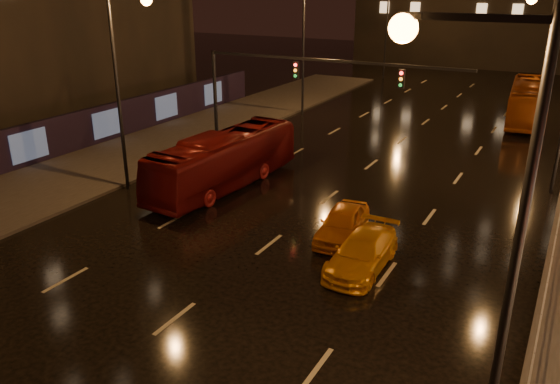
% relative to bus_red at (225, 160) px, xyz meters
% --- Properties ---
extents(ground, '(140.00, 140.00, 0.00)m').
position_rel_bus_red_xyz_m(ground, '(5.46, 5.16, -1.43)').
color(ground, black).
rests_on(ground, ground).
extents(sidewalk_left, '(7.00, 70.00, 0.15)m').
position_rel_bus_red_xyz_m(sidewalk_left, '(-8.04, 0.16, -1.35)').
color(sidewalk_left, '#38332D').
rests_on(sidewalk_left, ground).
extents(hoarding_left, '(0.30, 46.00, 2.50)m').
position_rel_bus_red_xyz_m(hoarding_left, '(-11.74, -2.84, -0.18)').
color(hoarding_left, black).
rests_on(hoarding_left, ground).
extents(traffic_signal, '(15.31, 0.32, 6.20)m').
position_rel_bus_red_xyz_m(traffic_signal, '(0.40, 5.16, 3.31)').
color(traffic_signal, black).
rests_on(traffic_signal, ground).
extents(streetlight_right, '(2.64, 0.50, 10.00)m').
position_rel_bus_red_xyz_m(streetlight_right, '(14.38, -12.84, 5.01)').
color(streetlight_right, black).
rests_on(streetlight_right, ground).
extents(bus_red, '(2.91, 10.35, 2.85)m').
position_rel_bus_red_xyz_m(bus_red, '(0.00, 0.00, 0.00)').
color(bus_red, '#650E0E').
rests_on(bus_red, ground).
extents(bus_curb, '(3.45, 11.10, 3.04)m').
position_rel_bus_red_xyz_m(bus_curb, '(12.11, 23.13, 0.10)').
color(bus_curb, '#953E0E').
rests_on(bus_curb, ground).
extents(taxi_near, '(2.09, 4.19, 1.37)m').
position_rel_bus_red_xyz_m(taxi_near, '(7.82, -2.84, -0.74)').
color(taxi_near, orange).
rests_on(taxi_near, ground).
extents(taxi_far, '(1.88, 4.45, 1.28)m').
position_rel_bus_red_xyz_m(taxi_far, '(9.46, -4.84, -0.79)').
color(taxi_far, orange).
rests_on(taxi_far, ground).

